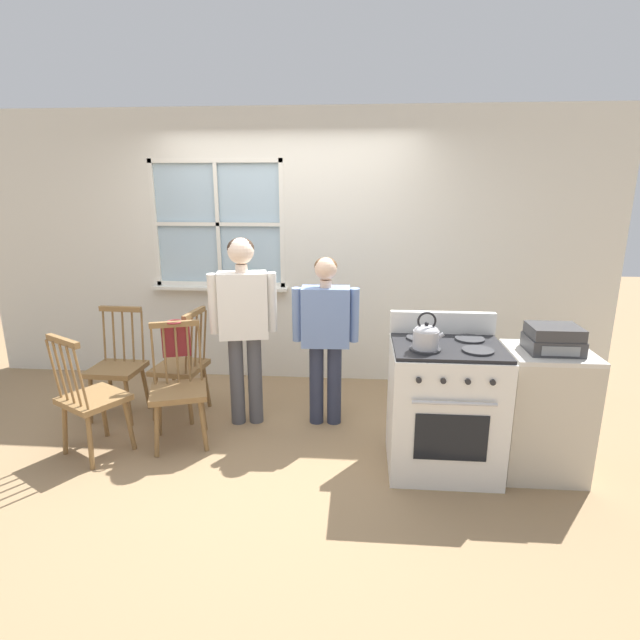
{
  "coord_description": "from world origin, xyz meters",
  "views": [
    {
      "loc": [
        0.69,
        -3.58,
        1.97
      ],
      "look_at": [
        0.4,
        0.02,
        1.0
      ],
      "focal_mm": 28.0,
      "sensor_mm": 36.0,
      "label": 1
    }
  ],
  "objects_px": {
    "chair_near_stove": "(91,400)",
    "person_elderly_left": "(243,314)",
    "chair_near_wall": "(182,367)",
    "handbag": "(176,339)",
    "chair_by_window": "(179,390)",
    "potted_plant": "(243,279)",
    "side_counter": "(543,412)",
    "kettle": "(426,336)",
    "person_teen_center": "(326,328)",
    "stereo": "(553,339)",
    "chair_center_cluster": "(118,368)",
    "stove": "(444,405)"
  },
  "relations": [
    {
      "from": "handbag",
      "to": "stereo",
      "type": "height_order",
      "value": "stereo"
    },
    {
      "from": "kettle",
      "to": "handbag",
      "type": "distance_m",
      "value": 1.99
    },
    {
      "from": "chair_center_cluster",
      "to": "person_teen_center",
      "type": "relative_size",
      "value": 0.67
    },
    {
      "from": "chair_near_wall",
      "to": "person_elderly_left",
      "type": "xyz_separation_m",
      "value": [
        0.59,
        -0.11,
        0.53
      ]
    },
    {
      "from": "chair_near_wall",
      "to": "kettle",
      "type": "xyz_separation_m",
      "value": [
        1.98,
        -0.82,
        0.59
      ]
    },
    {
      "from": "chair_center_cluster",
      "to": "kettle",
      "type": "relative_size",
      "value": 3.87
    },
    {
      "from": "chair_center_cluster",
      "to": "person_teen_center",
      "type": "distance_m",
      "value": 1.86
    },
    {
      "from": "chair_by_window",
      "to": "side_counter",
      "type": "distance_m",
      "value": 2.69
    },
    {
      "from": "person_elderly_left",
      "to": "side_counter",
      "type": "height_order",
      "value": "person_elderly_left"
    },
    {
      "from": "stove",
      "to": "stereo",
      "type": "xyz_separation_m",
      "value": [
        0.68,
        -0.02,
        0.51
      ]
    },
    {
      "from": "potted_plant",
      "to": "chair_center_cluster",
      "type": "bearing_deg",
      "value": -133.53
    },
    {
      "from": "chair_near_stove",
      "to": "stove",
      "type": "xyz_separation_m",
      "value": [
        2.58,
        0.03,
        0.03
      ]
    },
    {
      "from": "side_counter",
      "to": "chair_near_wall",
      "type": "bearing_deg",
      "value": 166.34
    },
    {
      "from": "chair_center_cluster",
      "to": "person_elderly_left",
      "type": "relative_size",
      "value": 0.61
    },
    {
      "from": "stove",
      "to": "stereo",
      "type": "bearing_deg",
      "value": -1.68
    },
    {
      "from": "potted_plant",
      "to": "side_counter",
      "type": "height_order",
      "value": "potted_plant"
    },
    {
      "from": "chair_by_window",
      "to": "stereo",
      "type": "height_order",
      "value": "stereo"
    },
    {
      "from": "person_teen_center",
      "to": "chair_by_window",
      "type": "bearing_deg",
      "value": -161.12
    },
    {
      "from": "chair_near_wall",
      "to": "person_elderly_left",
      "type": "bearing_deg",
      "value": 86.14
    },
    {
      "from": "handbag",
      "to": "kettle",
      "type": "bearing_deg",
      "value": -15.93
    },
    {
      "from": "chair_by_window",
      "to": "side_counter",
      "type": "height_order",
      "value": "chair_by_window"
    },
    {
      "from": "stove",
      "to": "potted_plant",
      "type": "bearing_deg",
      "value": 138.5
    },
    {
      "from": "chair_center_cluster",
      "to": "handbag",
      "type": "bearing_deg",
      "value": -16.17
    },
    {
      "from": "potted_plant",
      "to": "handbag",
      "type": "height_order",
      "value": "potted_plant"
    },
    {
      "from": "chair_near_wall",
      "to": "chair_center_cluster",
      "type": "bearing_deg",
      "value": -76.37
    },
    {
      "from": "person_teen_center",
      "to": "kettle",
      "type": "distance_m",
      "value": 1.05
    },
    {
      "from": "chair_near_stove",
      "to": "side_counter",
      "type": "xyz_separation_m",
      "value": [
        3.27,
        0.03,
        0.01
      ]
    },
    {
      "from": "side_counter",
      "to": "stereo",
      "type": "relative_size",
      "value": 2.65
    },
    {
      "from": "chair_near_stove",
      "to": "person_elderly_left",
      "type": "height_order",
      "value": "person_elderly_left"
    },
    {
      "from": "chair_center_cluster",
      "to": "person_elderly_left",
      "type": "bearing_deg",
      "value": -0.02
    },
    {
      "from": "stove",
      "to": "side_counter",
      "type": "bearing_deg",
      "value": 0.07
    },
    {
      "from": "chair_center_cluster",
      "to": "chair_near_stove",
      "type": "distance_m",
      "value": 0.67
    },
    {
      "from": "stove",
      "to": "side_counter",
      "type": "relative_size",
      "value": 1.2
    },
    {
      "from": "chair_by_window",
      "to": "stove",
      "type": "distance_m",
      "value": 2.01
    },
    {
      "from": "chair_near_wall",
      "to": "side_counter",
      "type": "relative_size",
      "value": 1.06
    },
    {
      "from": "chair_near_stove",
      "to": "chair_near_wall",
      "type": "bearing_deg",
      "value": -90.51
    },
    {
      "from": "chair_near_stove",
      "to": "person_elderly_left",
      "type": "xyz_separation_m",
      "value": [
        1.03,
        0.61,
        0.53
      ]
    },
    {
      "from": "potted_plant",
      "to": "handbag",
      "type": "bearing_deg",
      "value": -103.51
    },
    {
      "from": "chair_near_stove",
      "to": "kettle",
      "type": "height_order",
      "value": "kettle"
    },
    {
      "from": "chair_near_wall",
      "to": "handbag",
      "type": "height_order",
      "value": "same"
    },
    {
      "from": "side_counter",
      "to": "stereo",
      "type": "distance_m",
      "value": 0.54
    },
    {
      "from": "stove",
      "to": "chair_by_window",
      "type": "bearing_deg",
      "value": 174.58
    },
    {
      "from": "chair_by_window",
      "to": "chair_near_wall",
      "type": "height_order",
      "value": "same"
    },
    {
      "from": "chair_by_window",
      "to": "chair_near_stove",
      "type": "xyz_separation_m",
      "value": [
        -0.59,
        -0.22,
        0.0
      ]
    },
    {
      "from": "person_teen_center",
      "to": "handbag",
      "type": "height_order",
      "value": "person_teen_center"
    },
    {
      "from": "chair_near_wall",
      "to": "handbag",
      "type": "bearing_deg",
      "value": 22.33
    },
    {
      "from": "potted_plant",
      "to": "handbag",
      "type": "xyz_separation_m",
      "value": [
        -0.28,
        -1.17,
        -0.28
      ]
    },
    {
      "from": "kettle",
      "to": "potted_plant",
      "type": "xyz_separation_m",
      "value": [
        -1.62,
        1.72,
        0.04
      ]
    },
    {
      "from": "stove",
      "to": "handbag",
      "type": "height_order",
      "value": "stove"
    },
    {
      "from": "person_elderly_left",
      "to": "stereo",
      "type": "xyz_separation_m",
      "value": [
        2.24,
        -0.59,
        0.02
      ]
    }
  ]
}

